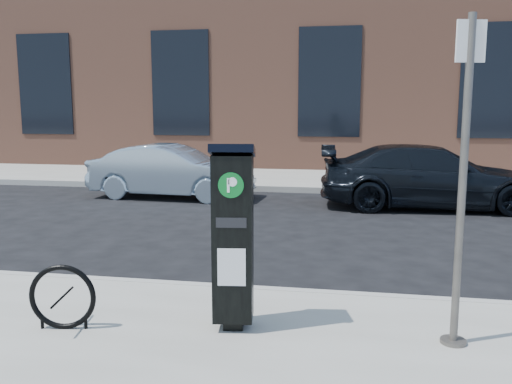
% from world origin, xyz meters
% --- Properties ---
extents(ground, '(120.00, 120.00, 0.00)m').
position_xyz_m(ground, '(0.00, 0.00, 0.00)').
color(ground, black).
rests_on(ground, ground).
extents(sidewalk_far, '(60.00, 12.00, 0.15)m').
position_xyz_m(sidewalk_far, '(0.00, 14.00, 0.07)').
color(sidewalk_far, gray).
rests_on(sidewalk_far, ground).
extents(curb_near, '(60.00, 0.12, 0.16)m').
position_xyz_m(curb_near, '(0.00, -0.02, 0.07)').
color(curb_near, '#9E9B93').
rests_on(curb_near, ground).
extents(curb_far, '(60.00, 0.12, 0.16)m').
position_xyz_m(curb_far, '(0.00, 8.02, 0.07)').
color(curb_far, '#9E9B93').
rests_on(curb_far, ground).
extents(building, '(28.00, 10.05, 8.25)m').
position_xyz_m(building, '(-0.00, 17.00, 4.15)').
color(building, '#935A43').
rests_on(building, ground).
extents(parking_kiosk, '(0.44, 0.40, 1.74)m').
position_xyz_m(parking_kiosk, '(-0.24, -1.18, 1.04)').
color(parking_kiosk, black).
rests_on(parking_kiosk, sidewalk_near).
extents(sign_pole, '(0.24, 0.22, 2.80)m').
position_xyz_m(sign_pole, '(1.74, -1.17, 1.54)').
color(sign_pole, '#4C4643').
rests_on(sign_pole, sidewalk_near).
extents(bike_rack, '(0.62, 0.16, 0.62)m').
position_xyz_m(bike_rack, '(-1.79, -1.49, 0.45)').
color(bike_rack, black).
rests_on(bike_rack, sidewalk_near).
extents(car_silver, '(4.02, 1.61, 1.30)m').
position_xyz_m(car_silver, '(-3.55, 6.67, 0.65)').
color(car_silver, '#95ABBE').
rests_on(car_silver, ground).
extents(car_dark, '(4.88, 2.19, 1.39)m').
position_xyz_m(car_dark, '(2.50, 6.40, 0.69)').
color(car_dark, black).
rests_on(car_dark, ground).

